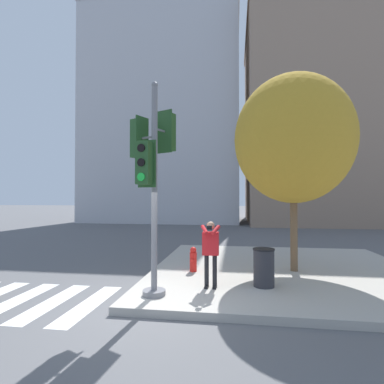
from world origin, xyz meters
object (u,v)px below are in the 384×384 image
(traffic_signal_pole, at_px, (152,167))
(trash_bin, at_px, (264,267))
(person_photographer, at_px, (211,248))
(street_tree, at_px, (293,139))
(fire_hydrant, at_px, (193,259))

(traffic_signal_pole, distance_m, trash_bin, 3.69)
(person_photographer, relative_size, trash_bin, 1.72)
(traffic_signal_pole, height_order, trash_bin, traffic_signal_pole)
(person_photographer, bearing_deg, street_tree, 40.87)
(person_photographer, bearing_deg, trash_bin, 11.81)
(street_tree, height_order, trash_bin, street_tree)
(traffic_signal_pole, xyz_separation_m, person_photographer, (1.28, 0.74, -1.94))
(person_photographer, height_order, fire_hydrant, person_photographer)
(fire_hydrant, distance_m, trash_bin, 2.31)
(street_tree, height_order, fire_hydrant, street_tree)
(traffic_signal_pole, xyz_separation_m, street_tree, (3.63, 2.77, 1.08))
(traffic_signal_pole, bearing_deg, person_photographer, 29.90)
(traffic_signal_pole, height_order, fire_hydrant, traffic_signal_pole)
(person_photographer, distance_m, fire_hydrant, 1.76)
(trash_bin, bearing_deg, fire_hydrant, 147.38)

